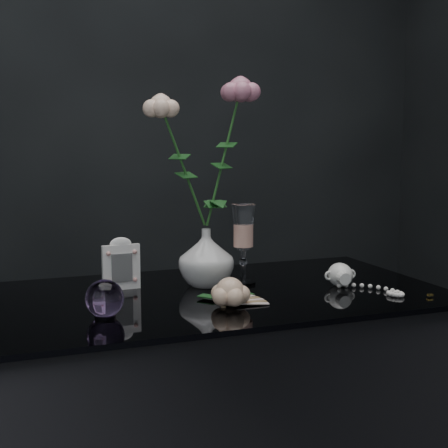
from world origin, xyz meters
name	(u,v)px	position (x,y,z in m)	size (l,w,h in m)	color
table	(218,445)	(0.00, 0.05, 0.38)	(1.05, 0.58, 0.76)	black
vase	(206,257)	(-0.01, 0.12, 0.83)	(0.13, 0.13, 0.14)	silver
wine_glass	(243,244)	(0.09, 0.11, 0.86)	(0.06, 0.06, 0.20)	white
picture_frame	(121,263)	(-0.21, 0.15, 0.82)	(0.09, 0.07, 0.13)	white
paperweight	(105,298)	(-0.28, -0.07, 0.80)	(0.08, 0.08, 0.08)	#B080D1
paper_fan	(223,302)	(-0.04, -0.08, 0.77)	(0.20, 0.16, 0.02)	beige
loose_rose	(230,292)	(-0.02, -0.08, 0.79)	(0.14, 0.19, 0.06)	beige
pearl_jar	(340,274)	(0.30, 0.00, 0.79)	(0.20, 0.21, 0.06)	white
roses	(207,147)	(0.00, 0.13, 1.10)	(0.28, 0.12, 0.42)	#FFC6A9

